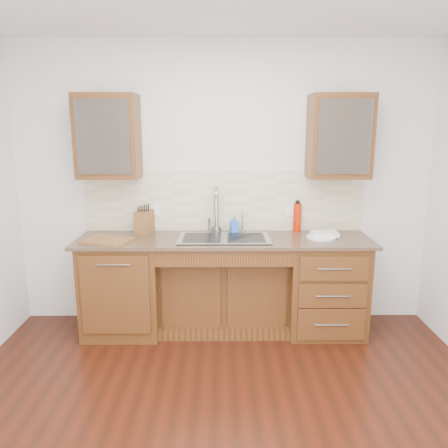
{
  "coord_description": "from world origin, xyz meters",
  "views": [
    {
      "loc": [
        -0.02,
        -2.46,
        1.92
      ],
      "look_at": [
        0.0,
        1.4,
        1.05
      ],
      "focal_mm": 35.0,
      "sensor_mm": 36.0,
      "label": 1
    }
  ],
  "objects_px": {
    "knife_block": "(145,222)",
    "plate": "(321,237)",
    "soap_bottle": "(234,224)",
    "cutting_board": "(107,241)",
    "water_bottle": "(297,218)"
  },
  "relations": [
    {
      "from": "cutting_board",
      "to": "plate",
      "type": "bearing_deg",
      "value": 3.27
    },
    {
      "from": "knife_block",
      "to": "cutting_board",
      "type": "xyz_separation_m",
      "value": [
        -0.28,
        -0.33,
        -0.1
      ]
    },
    {
      "from": "water_bottle",
      "to": "knife_block",
      "type": "xyz_separation_m",
      "value": [
        -1.48,
        -0.04,
        -0.03
      ]
    },
    {
      "from": "soap_bottle",
      "to": "water_bottle",
      "type": "bearing_deg",
      "value": -10.43
    },
    {
      "from": "water_bottle",
      "to": "plate",
      "type": "bearing_deg",
      "value": -55.1
    },
    {
      "from": "plate",
      "to": "cutting_board",
      "type": "distance_m",
      "value": 1.94
    },
    {
      "from": "plate",
      "to": "knife_block",
      "type": "relative_size",
      "value": 1.25
    },
    {
      "from": "plate",
      "to": "knife_block",
      "type": "distance_m",
      "value": 1.67
    },
    {
      "from": "knife_block",
      "to": "water_bottle",
      "type": "bearing_deg",
      "value": 20.23
    },
    {
      "from": "water_bottle",
      "to": "cutting_board",
      "type": "distance_m",
      "value": 1.8
    },
    {
      "from": "soap_bottle",
      "to": "cutting_board",
      "type": "relative_size",
      "value": 0.38
    },
    {
      "from": "knife_block",
      "to": "cutting_board",
      "type": "height_order",
      "value": "knife_block"
    },
    {
      "from": "knife_block",
      "to": "plate",
      "type": "bearing_deg",
      "value": 11.17
    },
    {
      "from": "cutting_board",
      "to": "water_bottle",
      "type": "bearing_deg",
      "value": 11.85
    },
    {
      "from": "knife_block",
      "to": "cutting_board",
      "type": "relative_size",
      "value": 0.52
    }
  ]
}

